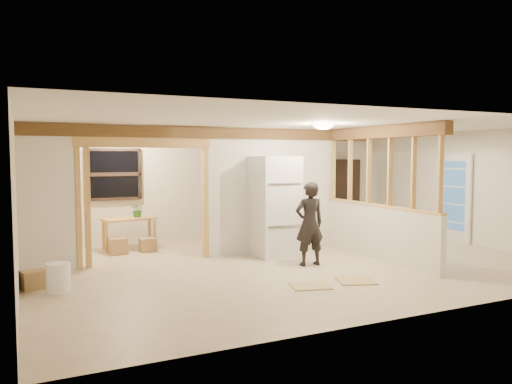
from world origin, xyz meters
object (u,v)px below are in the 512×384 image
refrigerator (275,206)px  bookshelf (342,195)px  shop_vac (37,249)px  work_table (129,234)px  woman (309,224)px

refrigerator → bookshelf: bearing=35.8°
refrigerator → shop_vac: (-4.22, 0.91, -0.66)m
refrigerator → shop_vac: 4.37m
work_table → bookshelf: bearing=-7.9°
woman → refrigerator: bearing=-78.1°
refrigerator → shop_vac: refrigerator is taller
work_table → shop_vac: bearing=-163.6°
work_table → bookshelf: (5.61, 0.40, 0.60)m
woman → shop_vac: bearing=-20.2°
bookshelf → woman: bearing=-132.3°
refrigerator → bookshelf: (3.16, 2.27, -0.04)m
woman → bookshelf: size_ratio=0.81×
work_table → woman: bearing=-60.1°
work_table → refrigerator: bearing=-49.4°
refrigerator → work_table: bearing=142.6°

